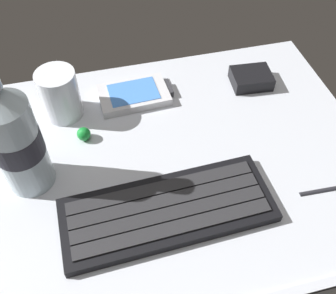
{
  "coord_description": "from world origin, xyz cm",
  "views": [
    {
      "loc": [
        -8.89,
        -35.98,
        47.16
      ],
      "look_at": [
        0.0,
        0.0,
        3.0
      ],
      "focal_mm": 41.67,
      "sensor_mm": 36.0,
      "label": 1
    }
  ],
  "objects_px": {
    "handheld_device": "(134,95)",
    "juice_cup": "(60,96)",
    "keyboard": "(167,210)",
    "trackball_mouse": "(84,134)",
    "water_bottle": "(15,139)",
    "stylus_pen": "(331,188)",
    "charger_block": "(251,78)"
  },
  "relations": [
    {
      "from": "handheld_device",
      "to": "juice_cup",
      "type": "xyz_separation_m",
      "value": [
        -0.12,
        -0.01,
        0.03
      ]
    },
    {
      "from": "juice_cup",
      "to": "keyboard",
      "type": "bearing_deg",
      "value": -61.99
    },
    {
      "from": "keyboard",
      "to": "trackball_mouse",
      "type": "distance_m",
      "value": 0.19
    },
    {
      "from": "water_bottle",
      "to": "stylus_pen",
      "type": "bearing_deg",
      "value": -16.23
    },
    {
      "from": "water_bottle",
      "to": "trackball_mouse",
      "type": "xyz_separation_m",
      "value": [
        0.08,
        0.06,
        -0.08
      ]
    },
    {
      "from": "handheld_device",
      "to": "water_bottle",
      "type": "height_order",
      "value": "water_bottle"
    },
    {
      "from": "handheld_device",
      "to": "juice_cup",
      "type": "height_order",
      "value": "juice_cup"
    },
    {
      "from": "keyboard",
      "to": "charger_block",
      "type": "distance_m",
      "value": 0.31
    },
    {
      "from": "water_bottle",
      "to": "trackball_mouse",
      "type": "relative_size",
      "value": 9.45
    },
    {
      "from": "keyboard",
      "to": "trackball_mouse",
      "type": "xyz_separation_m",
      "value": [
        -0.1,
        0.17,
        0.0
      ]
    },
    {
      "from": "water_bottle",
      "to": "charger_block",
      "type": "xyz_separation_m",
      "value": [
        0.39,
        0.12,
        -0.08
      ]
    },
    {
      "from": "handheld_device",
      "to": "stylus_pen",
      "type": "relative_size",
      "value": 1.37
    },
    {
      "from": "keyboard",
      "to": "stylus_pen",
      "type": "bearing_deg",
      "value": -4.49
    },
    {
      "from": "charger_block",
      "to": "handheld_device",
      "type": "bearing_deg",
      "value": 176.38
    },
    {
      "from": "keyboard",
      "to": "trackball_mouse",
      "type": "bearing_deg",
      "value": 120.27
    },
    {
      "from": "handheld_device",
      "to": "charger_block",
      "type": "xyz_separation_m",
      "value": [
        0.21,
        -0.01,
        0.0
      ]
    },
    {
      "from": "keyboard",
      "to": "juice_cup",
      "type": "bearing_deg",
      "value": 118.01
    },
    {
      "from": "handheld_device",
      "to": "stylus_pen",
      "type": "height_order",
      "value": "handheld_device"
    },
    {
      "from": "keyboard",
      "to": "handheld_device",
      "type": "height_order",
      "value": "keyboard"
    },
    {
      "from": "water_bottle",
      "to": "handheld_device",
      "type": "bearing_deg",
      "value": 37.65
    },
    {
      "from": "handheld_device",
      "to": "charger_block",
      "type": "height_order",
      "value": "charger_block"
    },
    {
      "from": "trackball_mouse",
      "to": "handheld_device",
      "type": "bearing_deg",
      "value": 38.19
    },
    {
      "from": "handheld_device",
      "to": "stylus_pen",
      "type": "xyz_separation_m",
      "value": [
        0.24,
        -0.26,
        -0.0
      ]
    },
    {
      "from": "juice_cup",
      "to": "handheld_device",
      "type": "bearing_deg",
      "value": 4.27
    },
    {
      "from": "handheld_device",
      "to": "trackball_mouse",
      "type": "distance_m",
      "value": 0.12
    },
    {
      "from": "water_bottle",
      "to": "keyboard",
      "type": "bearing_deg",
      "value": -29.88
    },
    {
      "from": "handheld_device",
      "to": "trackball_mouse",
      "type": "xyz_separation_m",
      "value": [
        -0.1,
        -0.08,
        0.0
      ]
    },
    {
      "from": "charger_block",
      "to": "juice_cup",
      "type": "bearing_deg",
      "value": 179.27
    },
    {
      "from": "water_bottle",
      "to": "stylus_pen",
      "type": "xyz_separation_m",
      "value": [
        0.42,
        -0.12,
        -0.09
      ]
    },
    {
      "from": "trackball_mouse",
      "to": "charger_block",
      "type": "bearing_deg",
      "value": 11.39
    },
    {
      "from": "juice_cup",
      "to": "charger_block",
      "type": "bearing_deg",
      "value": -0.73
    },
    {
      "from": "charger_block",
      "to": "stylus_pen",
      "type": "height_order",
      "value": "charger_block"
    }
  ]
}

